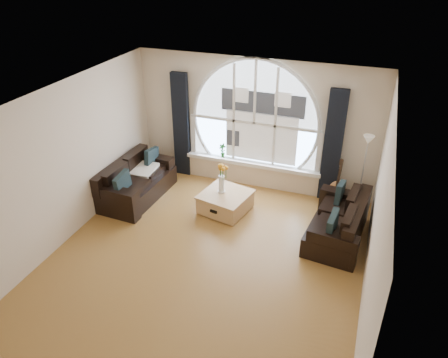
% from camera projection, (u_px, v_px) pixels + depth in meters
% --- Properties ---
extents(ground, '(5.00, 5.50, 0.01)m').
position_uv_depth(ground, '(206.00, 259.00, 7.14)').
color(ground, brown).
rests_on(ground, ground).
extents(ceiling, '(5.00, 5.50, 0.01)m').
position_uv_depth(ceiling, '(201.00, 103.00, 5.82)').
color(ceiling, silver).
rests_on(ceiling, ground).
extents(wall_back, '(5.00, 0.01, 2.70)m').
position_uv_depth(wall_back, '(255.00, 124.00, 8.74)').
color(wall_back, beige).
rests_on(wall_back, ground).
extents(wall_front, '(5.00, 0.01, 2.70)m').
position_uv_depth(wall_front, '(98.00, 323.00, 4.23)').
color(wall_front, beige).
rests_on(wall_front, ground).
extents(wall_left, '(0.01, 5.50, 2.70)m').
position_uv_depth(wall_left, '(66.00, 163.00, 7.22)').
color(wall_left, beige).
rests_on(wall_left, ground).
extents(wall_right, '(0.01, 5.50, 2.70)m').
position_uv_depth(wall_right, '(377.00, 221.00, 5.74)').
color(wall_right, beige).
rests_on(wall_right, ground).
extents(attic_slope, '(0.92, 5.50, 0.72)m').
position_uv_depth(attic_slope, '(366.00, 151.00, 5.34)').
color(attic_slope, silver).
rests_on(attic_slope, ground).
extents(arched_window, '(2.60, 0.06, 2.15)m').
position_uv_depth(arched_window, '(255.00, 112.00, 8.58)').
color(arched_window, silver).
rests_on(arched_window, wall_back).
extents(window_sill, '(2.90, 0.22, 0.08)m').
position_uv_depth(window_sill, '(252.00, 163.00, 9.07)').
color(window_sill, white).
rests_on(window_sill, wall_back).
extents(window_frame, '(2.76, 0.08, 2.15)m').
position_uv_depth(window_frame, '(255.00, 113.00, 8.55)').
color(window_frame, white).
rests_on(window_frame, wall_back).
extents(neighbor_house, '(1.70, 0.02, 1.50)m').
position_uv_depth(neighbor_house, '(262.00, 119.00, 8.58)').
color(neighbor_house, silver).
rests_on(neighbor_house, wall_back).
extents(curtain_left, '(0.35, 0.12, 2.30)m').
position_uv_depth(curtain_left, '(181.00, 126.00, 9.21)').
color(curtain_left, black).
rests_on(curtain_left, ground).
extents(curtain_right, '(0.35, 0.12, 2.30)m').
position_uv_depth(curtain_right, '(333.00, 147.00, 8.26)').
color(curtain_right, black).
rests_on(curtain_right, ground).
extents(sofa_left, '(0.96, 1.78, 0.77)m').
position_uv_depth(sofa_left, '(137.00, 180.00, 8.67)').
color(sofa_left, black).
rests_on(sofa_left, ground).
extents(sofa_right, '(1.00, 1.71, 0.73)m').
position_uv_depth(sofa_right, '(338.00, 219.00, 7.46)').
color(sofa_right, black).
rests_on(sofa_right, ground).
extents(coffee_chest, '(1.03, 1.03, 0.42)m').
position_uv_depth(coffee_chest, '(225.00, 201.00, 8.31)').
color(coffee_chest, tan).
rests_on(coffee_chest, ground).
extents(throw_blanket, '(0.56, 0.56, 0.10)m').
position_uv_depth(throw_blanket, '(142.00, 170.00, 8.83)').
color(throw_blanket, silver).
rests_on(throw_blanket, sofa_left).
extents(vase_flowers, '(0.24, 0.24, 0.70)m').
position_uv_depth(vase_flowers, '(221.00, 174.00, 8.10)').
color(vase_flowers, white).
rests_on(vase_flowers, coffee_chest).
extents(floor_lamp, '(0.24, 0.24, 1.60)m').
position_uv_depth(floor_lamp, '(362.00, 175.00, 8.00)').
color(floor_lamp, '#B2B2B2').
rests_on(floor_lamp, ground).
extents(guitar, '(0.41, 0.32, 1.06)m').
position_uv_depth(guitar, '(339.00, 181.00, 8.36)').
color(guitar, brown).
rests_on(guitar, ground).
extents(potted_plant, '(0.18, 0.13, 0.30)m').
position_uv_depth(potted_plant, '(222.00, 150.00, 9.17)').
color(potted_plant, '#1E6023').
rests_on(potted_plant, window_sill).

